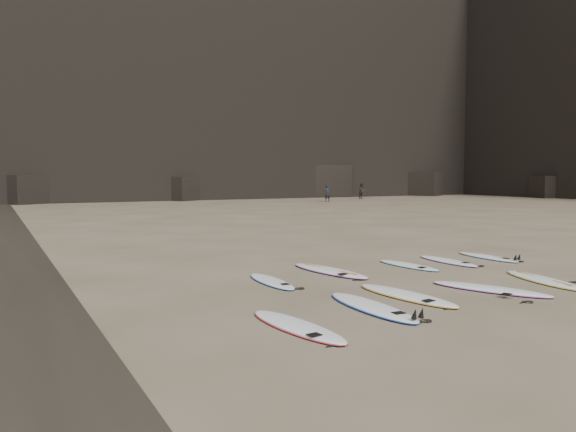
{
  "coord_description": "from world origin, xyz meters",
  "views": [
    {
      "loc": [
        -8.49,
        -8.79,
        2.5
      ],
      "look_at": [
        -2.1,
        3.21,
        1.5
      ],
      "focal_mm": 35.0,
      "sensor_mm": 36.0,
      "label": 1
    }
  ],
  "objects_px": {
    "surfboard_7": "(408,265)",
    "person_b": "(362,191)",
    "surfboard_3": "(490,289)",
    "surfboard_4": "(543,280)",
    "surfboard_8": "(448,261)",
    "surfboard_0": "(297,326)",
    "person_a": "(328,193)",
    "surfboard_5": "(271,281)",
    "surfboard_9": "(487,257)",
    "surfboard_6": "(329,270)",
    "surfboard_2": "(406,295)",
    "surfboard_1": "(371,306)"
  },
  "relations": [
    {
      "from": "surfboard_7",
      "to": "person_b",
      "type": "bearing_deg",
      "value": 51.69
    },
    {
      "from": "surfboard_3",
      "to": "surfboard_4",
      "type": "bearing_deg",
      "value": -17.33
    },
    {
      "from": "surfboard_3",
      "to": "surfboard_8",
      "type": "bearing_deg",
      "value": 36.55
    },
    {
      "from": "surfboard_0",
      "to": "person_a",
      "type": "bearing_deg",
      "value": 51.01
    },
    {
      "from": "surfboard_5",
      "to": "surfboard_4",
      "type": "bearing_deg",
      "value": -24.3
    },
    {
      "from": "surfboard_0",
      "to": "surfboard_5",
      "type": "bearing_deg",
      "value": 63.47
    },
    {
      "from": "surfboard_3",
      "to": "person_b",
      "type": "xyz_separation_m",
      "value": [
        25.1,
        39.92,
        0.75
      ]
    },
    {
      "from": "surfboard_8",
      "to": "surfboard_0",
      "type": "bearing_deg",
      "value": -148.21
    },
    {
      "from": "surfboard_8",
      "to": "person_b",
      "type": "relative_size",
      "value": 1.45
    },
    {
      "from": "surfboard_4",
      "to": "person_b",
      "type": "xyz_separation_m",
      "value": [
        23.17,
        39.75,
        0.75
      ]
    },
    {
      "from": "surfboard_8",
      "to": "surfboard_5",
      "type": "bearing_deg",
      "value": -173.98
    },
    {
      "from": "surfboard_7",
      "to": "surfboard_9",
      "type": "relative_size",
      "value": 0.95
    },
    {
      "from": "surfboard_4",
      "to": "surfboard_9",
      "type": "height_order",
      "value": "surfboard_4"
    },
    {
      "from": "surfboard_7",
      "to": "surfboard_6",
      "type": "bearing_deg",
      "value": 170.18
    },
    {
      "from": "surfboard_3",
      "to": "surfboard_8",
      "type": "height_order",
      "value": "surfboard_3"
    },
    {
      "from": "surfboard_0",
      "to": "surfboard_2",
      "type": "relative_size",
      "value": 0.93
    },
    {
      "from": "person_b",
      "to": "surfboard_6",
      "type": "bearing_deg",
      "value": -147.99
    },
    {
      "from": "surfboard_3",
      "to": "surfboard_8",
      "type": "xyz_separation_m",
      "value": [
        2.06,
        3.41,
        -0.01
      ]
    },
    {
      "from": "surfboard_6",
      "to": "surfboard_7",
      "type": "relative_size",
      "value": 1.26
    },
    {
      "from": "surfboard_4",
      "to": "surfboard_5",
      "type": "distance_m",
      "value": 6.38
    },
    {
      "from": "surfboard_1",
      "to": "person_b",
      "type": "xyz_separation_m",
      "value": [
        28.34,
        40.05,
        0.75
      ]
    },
    {
      "from": "surfboard_3",
      "to": "person_b",
      "type": "relative_size",
      "value": 1.64
    },
    {
      "from": "surfboard_4",
      "to": "surfboard_6",
      "type": "height_order",
      "value": "surfboard_6"
    },
    {
      "from": "surfboard_5",
      "to": "person_b",
      "type": "xyz_separation_m",
      "value": [
        28.86,
        36.88,
        0.76
      ]
    },
    {
      "from": "surfboard_1",
      "to": "surfboard_7",
      "type": "xyz_separation_m",
      "value": [
        3.81,
        3.48,
        -0.01
      ]
    },
    {
      "from": "surfboard_2",
      "to": "person_a",
      "type": "height_order",
      "value": "person_a"
    },
    {
      "from": "surfboard_9",
      "to": "person_a",
      "type": "relative_size",
      "value": 1.43
    },
    {
      "from": "surfboard_8",
      "to": "surfboard_9",
      "type": "relative_size",
      "value": 1.0
    },
    {
      "from": "surfboard_6",
      "to": "surfboard_2",
      "type": "bearing_deg",
      "value": -101.02
    },
    {
      "from": "surfboard_7",
      "to": "person_a",
      "type": "distance_m",
      "value": 36.96
    },
    {
      "from": "person_a",
      "to": "person_b",
      "type": "relative_size",
      "value": 1.01
    },
    {
      "from": "surfboard_2",
      "to": "surfboard_3",
      "type": "relative_size",
      "value": 1.02
    },
    {
      "from": "person_a",
      "to": "person_b",
      "type": "height_order",
      "value": "person_a"
    },
    {
      "from": "surfboard_5",
      "to": "surfboard_7",
      "type": "distance_m",
      "value": 4.34
    },
    {
      "from": "surfboard_5",
      "to": "surfboard_3",
      "type": "bearing_deg",
      "value": -36.44
    },
    {
      "from": "surfboard_8",
      "to": "person_a",
      "type": "distance_m",
      "value": 36.21
    },
    {
      "from": "surfboard_2",
      "to": "surfboard_4",
      "type": "height_order",
      "value": "surfboard_2"
    },
    {
      "from": "surfboard_8",
      "to": "surfboard_4",
      "type": "bearing_deg",
      "value": -89.99
    },
    {
      "from": "surfboard_6",
      "to": "surfboard_3",
      "type": "bearing_deg",
      "value": -70.77
    },
    {
      "from": "surfboard_9",
      "to": "surfboard_5",
      "type": "bearing_deg",
      "value": -174.28
    },
    {
      "from": "surfboard_2",
      "to": "person_a",
      "type": "xyz_separation_m",
      "value": [
        20.26,
        35.43,
        0.76
      ]
    },
    {
      "from": "surfboard_1",
      "to": "surfboard_3",
      "type": "distance_m",
      "value": 3.25
    },
    {
      "from": "surfboard_9",
      "to": "person_a",
      "type": "xyz_separation_m",
      "value": [
        14.57,
        32.34,
        0.77
      ]
    },
    {
      "from": "surfboard_2",
      "to": "surfboard_9",
      "type": "bearing_deg",
      "value": 22.96
    },
    {
      "from": "surfboard_0",
      "to": "surfboard_9",
      "type": "bearing_deg",
      "value": 18.62
    },
    {
      "from": "surfboard_1",
      "to": "surfboard_7",
      "type": "distance_m",
      "value": 5.16
    },
    {
      "from": "person_b",
      "to": "surfboard_5",
      "type": "bearing_deg",
      "value": -149.5
    },
    {
      "from": "surfboard_6",
      "to": "person_a",
      "type": "relative_size",
      "value": 1.72
    },
    {
      "from": "surfboard_5",
      "to": "surfboard_6",
      "type": "bearing_deg",
      "value": 18.07
    },
    {
      "from": "surfboard_4",
      "to": "surfboard_5",
      "type": "bearing_deg",
      "value": 167.54
    }
  ]
}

